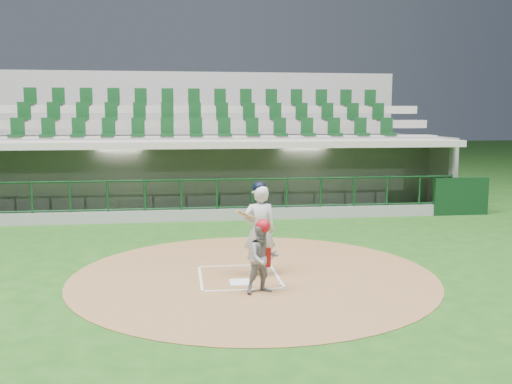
% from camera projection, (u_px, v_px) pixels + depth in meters
% --- Properties ---
extents(ground, '(120.00, 120.00, 0.00)m').
position_uv_depth(ground, '(237.00, 273.00, 11.45)').
color(ground, '#1C4814').
rests_on(ground, ground).
extents(dirt_circle, '(7.20, 7.20, 0.01)m').
position_uv_depth(dirt_circle, '(253.00, 275.00, 11.29)').
color(dirt_circle, brown).
rests_on(dirt_circle, ground).
extents(home_plate, '(0.43, 0.43, 0.02)m').
position_uv_depth(home_plate, '(241.00, 282.00, 10.76)').
color(home_plate, white).
rests_on(home_plate, dirt_circle).
extents(batter_box_chalk, '(1.55, 1.80, 0.01)m').
position_uv_depth(batter_box_chalk, '(239.00, 277.00, 11.15)').
color(batter_box_chalk, white).
rests_on(batter_box_chalk, ground).
extents(dugout_structure, '(16.40, 3.70, 3.00)m').
position_uv_depth(dugout_structure, '(216.00, 182.00, 19.01)').
color(dugout_structure, slate).
rests_on(dugout_structure, ground).
extents(seating_deck, '(17.00, 6.72, 5.15)m').
position_uv_depth(seating_deck, '(208.00, 161.00, 21.97)').
color(seating_deck, slate).
rests_on(seating_deck, ground).
extents(batter, '(0.88, 0.89, 1.87)m').
position_uv_depth(batter, '(259.00, 229.00, 11.18)').
color(batter, silver).
rests_on(batter, dirt_circle).
extents(catcher, '(0.72, 0.63, 1.33)m').
position_uv_depth(catcher, '(263.00, 257.00, 10.09)').
color(catcher, gray).
rests_on(catcher, dirt_circle).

